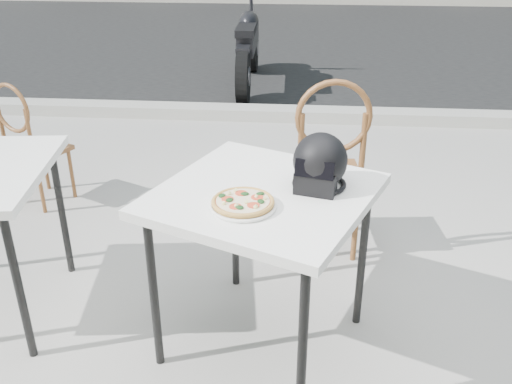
# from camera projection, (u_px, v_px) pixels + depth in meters

# --- Properties ---
(ground) EXTENTS (80.00, 80.00, 0.00)m
(ground) POSITION_uv_depth(u_px,v_px,m) (303.00, 295.00, 3.21)
(ground) COLOR #A19E99
(ground) RESTS_ON ground
(street_asphalt) EXTENTS (30.00, 8.00, 0.00)m
(street_asphalt) POSITION_uv_depth(u_px,v_px,m) (307.00, 40.00, 9.45)
(street_asphalt) COLOR black
(street_asphalt) RESTS_ON ground
(curb) EXTENTS (30.00, 0.25, 0.12)m
(curb) POSITION_uv_depth(u_px,v_px,m) (306.00, 114.00, 5.86)
(curb) COLOR #A3A198
(curb) RESTS_ON ground
(cafe_table_main) EXTENTS (1.16, 1.16, 0.84)m
(cafe_table_main) POSITION_uv_depth(u_px,v_px,m) (264.00, 206.00, 2.53)
(cafe_table_main) COLOR white
(cafe_table_main) RESTS_ON ground
(plate) EXTENTS (0.34, 0.34, 0.02)m
(plate) POSITION_uv_depth(u_px,v_px,m) (243.00, 206.00, 2.36)
(plate) COLOR white
(plate) RESTS_ON cafe_table_main
(pizza) EXTENTS (0.33, 0.33, 0.03)m
(pizza) POSITION_uv_depth(u_px,v_px,m) (243.00, 202.00, 2.35)
(pizza) COLOR #BE8F45
(pizza) RESTS_ON plate
(helmet) EXTENTS (0.29, 0.30, 0.25)m
(helmet) POSITION_uv_depth(u_px,v_px,m) (320.00, 164.00, 2.49)
(helmet) COLOR black
(helmet) RESTS_ON cafe_table_main
(cafe_chair_main) EXTENTS (0.48, 0.48, 1.15)m
(cafe_chair_main) POSITION_uv_depth(u_px,v_px,m) (328.00, 159.00, 3.34)
(cafe_chair_main) COLOR brown
(cafe_chair_main) RESTS_ON ground
(cafe_chair_side) EXTENTS (0.48, 0.48, 0.93)m
(cafe_chair_side) POSITION_uv_depth(u_px,v_px,m) (28.00, 138.00, 3.98)
(cafe_chair_side) COLOR brown
(cafe_chair_side) RESTS_ON ground
(motorcycle) EXTENTS (0.54, 2.09, 1.04)m
(motorcycle) POSITION_uv_depth(u_px,v_px,m) (248.00, 48.00, 6.82)
(motorcycle) COLOR black
(motorcycle) RESTS_ON street_asphalt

